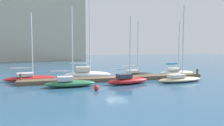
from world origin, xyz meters
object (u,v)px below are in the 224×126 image
object	(u,v)px
harbor_building_distant	(43,30)
sailboat_4	(136,74)
sailboat_2	(87,74)
mooring_buoy_red	(96,88)
sailboat_3	(128,80)
sailboat_1	(70,82)
sailboat_5	(180,78)
sailboat_0	(30,77)
sailboat_6	(176,71)

from	to	relation	value
harbor_building_distant	sailboat_4	bearing A→B (deg)	-71.33
sailboat_2	sailboat_4	size ratio (longest dim) A/B	1.38
mooring_buoy_red	sailboat_2	bearing A→B (deg)	87.33
sailboat_3	harbor_building_distant	size ratio (longest dim) A/B	0.35
sailboat_1	harbor_building_distant	size ratio (longest dim) A/B	0.39
sailboat_4	mooring_buoy_red	size ratio (longest dim) A/B	13.83
sailboat_5	harbor_building_distant	xyz separation A→B (m)	(-16.38, 43.07, 7.97)
sailboat_0	sailboat_6	world-z (taller)	sailboat_0
sailboat_1	sailboat_6	distance (m)	16.59
sailboat_6	mooring_buoy_red	size ratio (longest dim) A/B	14.28
sailboat_0	sailboat_4	distance (m)	13.76
sailboat_4	harbor_building_distant	bearing A→B (deg)	105.32
sailboat_5	mooring_buoy_red	bearing A→B (deg)	-173.89
sailboat_4	sailboat_5	size ratio (longest dim) A/B	0.83
sailboat_0	sailboat_1	size ratio (longest dim) A/B	0.99
sailboat_4	sailboat_6	size ratio (longest dim) A/B	0.97
sailboat_2	mooring_buoy_red	size ratio (longest dim) A/B	19.02
sailboat_2	sailboat_4	xyz separation A→B (m)	(6.64, -0.48, -0.20)
sailboat_1	harbor_building_distant	world-z (taller)	harbor_building_distant
sailboat_4	sailboat_6	xyz separation A→B (m)	(6.47, 0.29, 0.05)
sailboat_3	harbor_building_distant	distance (m)	44.54
sailboat_6	sailboat_2	bearing A→B (deg)	-178.92
sailboat_1	sailboat_4	xyz separation A→B (m)	(9.34, 4.72, -0.05)
sailboat_0	mooring_buoy_red	world-z (taller)	sailboat_0
sailboat_1	sailboat_2	distance (m)	5.86
sailboat_2	sailboat_6	world-z (taller)	sailboat_2
sailboat_1	sailboat_5	bearing A→B (deg)	-2.27
sailboat_1	mooring_buoy_red	bearing A→B (deg)	-47.95
sailboat_3	harbor_building_distant	world-z (taller)	harbor_building_distant
sailboat_5	harbor_building_distant	distance (m)	46.76
sailboat_0	harbor_building_distant	distance (m)	38.21
sailboat_4	sailboat_0	bearing A→B (deg)	174.47
harbor_building_distant	sailboat_3	bearing A→B (deg)	-76.91
sailboat_5	mooring_buoy_red	distance (m)	10.79
sailboat_0	harbor_building_distant	size ratio (longest dim) A/B	0.38
sailboat_2	sailboat_4	world-z (taller)	sailboat_2
sailboat_5	sailboat_0	bearing A→B (deg)	156.59
sailboat_4	mooring_buoy_red	bearing A→B (deg)	-137.16
sailboat_6	mooring_buoy_red	world-z (taller)	sailboat_6
sailboat_4	sailboat_2	bearing A→B (deg)	172.48
sailboat_6	harbor_building_distant	size ratio (longest dim) A/B	0.36
sailboat_0	sailboat_3	distance (m)	12.11
sailboat_1	sailboat_2	xyz separation A→B (m)	(2.71, 5.20, 0.15)
sailboat_1	mooring_buoy_red	xyz separation A→B (m)	(2.34, -2.58, -0.22)
sailboat_3	sailboat_4	world-z (taller)	sailboat_3
sailboat_2	sailboat_6	bearing A→B (deg)	5.04
sailboat_3	mooring_buoy_red	bearing A→B (deg)	-159.72
sailboat_1	sailboat_2	world-z (taller)	sailboat_2
sailboat_3	mooring_buoy_red	xyz separation A→B (m)	(-4.12, -2.49, -0.22)
sailboat_0	sailboat_2	size ratio (longest dim) A/B	0.80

